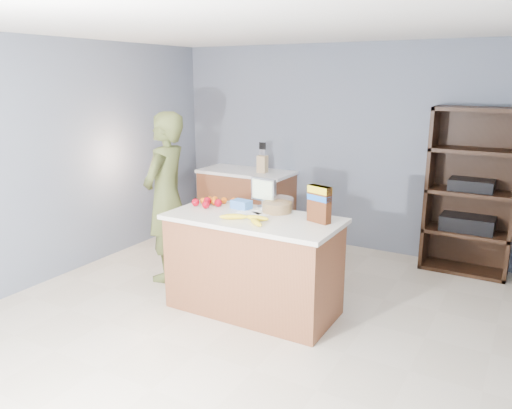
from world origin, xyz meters
The scene contains 15 objects.
floor centered at (0.00, 0.00, 0.00)m, with size 4.50×5.00×0.02m, color beige.
walls centered at (0.00, 0.00, 1.65)m, with size 4.52×5.02×2.51m.
counter_peninsula centered at (0.00, 0.30, 0.42)m, with size 1.56×0.76×0.90m.
back_cabinet centered at (-1.20, 2.20, 0.45)m, with size 1.24×0.62×0.90m.
shelving_unit centered at (1.55, 2.35, 0.86)m, with size 0.90×0.40×1.80m.
person centered at (-1.19, 0.54, 0.88)m, with size 0.64×0.42×1.77m, color #4D5528.
knife_block centered at (-0.95, 2.18, 1.02)m, with size 0.12×0.10×0.31m.
envelopes centered at (-0.05, 0.41, 0.90)m, with size 0.33×0.22×0.00m.
bananas centered at (0.01, 0.15, 0.92)m, with size 0.48×0.24×0.05m.
apples centered at (-0.56, 0.39, 0.94)m, with size 0.27×0.20×0.08m.
oranges centered at (-0.54, 0.52, 0.93)m, with size 0.32×0.21×0.06m.
blue_carton centered at (-0.24, 0.49, 0.94)m, with size 0.18×0.12×0.08m, color blue.
salad_bowl centered at (0.11, 0.55, 0.96)m, with size 0.30×0.30×0.13m.
tv centered at (-0.08, 0.63, 1.06)m, with size 0.28×0.12×0.28m.
cereal_box centered at (0.57, 0.43, 1.08)m, with size 0.22×0.14×0.32m.
Camera 1 is at (2.13, -3.38, 2.11)m, focal length 35.00 mm.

